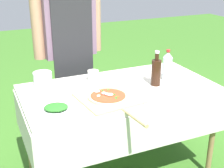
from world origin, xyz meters
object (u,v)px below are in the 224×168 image
(person_cook, at_px, (69,38))
(herb_container, at_px, (56,108))
(prep_table, at_px, (120,98))
(pizza_on_peel, at_px, (109,98))
(water_bottle, at_px, (167,66))
(oil_bottle, at_px, (156,72))
(sauce_jar, at_px, (93,76))
(mixing_tub, at_px, (43,79))

(person_cook, relative_size, herb_container, 8.00)
(prep_table, xyz_separation_m, herb_container, (-0.52, -0.17, 0.10))
(pizza_on_peel, xyz_separation_m, water_bottle, (0.57, 0.17, 0.10))
(oil_bottle, bearing_deg, prep_table, 167.77)
(oil_bottle, height_order, herb_container, oil_bottle)
(person_cook, relative_size, sauce_jar, 19.21)
(person_cook, relative_size, oil_bottle, 6.33)
(pizza_on_peel, relative_size, oil_bottle, 2.46)
(oil_bottle, xyz_separation_m, herb_container, (-0.79, -0.12, -0.08))
(person_cook, bearing_deg, mixing_tub, 45.99)
(prep_table, bearing_deg, pizza_on_peel, -133.75)
(person_cook, bearing_deg, water_bottle, 125.78)
(person_cook, relative_size, pizza_on_peel, 2.57)
(oil_bottle, relative_size, herb_container, 1.26)
(pizza_on_peel, distance_m, herb_container, 0.37)
(person_cook, bearing_deg, prep_table, 99.08)
(person_cook, distance_m, herb_container, 0.95)
(oil_bottle, xyz_separation_m, sauce_jar, (-0.39, 0.28, -0.07))
(herb_container, bearing_deg, sauce_jar, 44.97)
(prep_table, xyz_separation_m, oil_bottle, (0.27, -0.06, 0.19))
(person_cook, distance_m, pizza_on_peel, 0.87)
(pizza_on_peel, distance_m, water_bottle, 0.60)
(water_bottle, xyz_separation_m, mixing_tub, (-0.92, 0.25, -0.06))
(person_cook, xyz_separation_m, pizza_on_peel, (0.02, -0.84, -0.23))
(herb_container, bearing_deg, person_cook, 68.04)
(herb_container, bearing_deg, mixing_tub, 88.17)
(person_cook, distance_m, sauce_jar, 0.50)
(pizza_on_peel, bearing_deg, oil_bottle, 7.39)
(person_cook, height_order, pizza_on_peel, person_cook)
(oil_bottle, relative_size, mixing_tub, 1.93)
(pizza_on_peel, height_order, oil_bottle, oil_bottle)
(person_cook, xyz_separation_m, sauce_jar, (0.05, -0.46, -0.20))
(prep_table, relative_size, pizza_on_peel, 2.21)
(prep_table, distance_m, sauce_jar, 0.28)
(prep_table, distance_m, water_bottle, 0.45)
(prep_table, height_order, mixing_tub, mixing_tub)
(water_bottle, bearing_deg, pizza_on_peel, -162.94)
(prep_table, xyz_separation_m, sauce_jar, (-0.13, 0.22, 0.12))
(prep_table, xyz_separation_m, pizza_on_peel, (-0.16, -0.16, 0.10))
(herb_container, xyz_separation_m, mixing_tub, (0.01, 0.44, 0.03))
(pizza_on_peel, height_order, sauce_jar, sauce_jar)
(water_bottle, bearing_deg, prep_table, -178.47)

